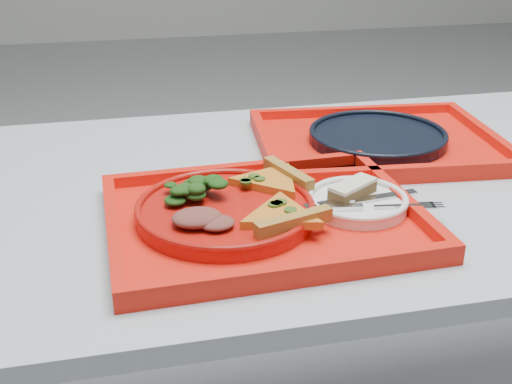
{
  "coord_description": "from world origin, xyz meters",
  "views": [
    {
      "loc": [
        -0.43,
        -0.96,
        1.19
      ],
      "look_at": [
        -0.24,
        -0.1,
        0.78
      ],
      "focal_mm": 45.0,
      "sensor_mm": 36.0,
      "label": 1
    }
  ],
  "objects_px": {
    "tray_main": "(264,221)",
    "dessert_bar": "(353,189)",
    "tray_far": "(377,145)",
    "dinner_plate": "(225,213)",
    "navy_plate": "(377,138)"
  },
  "relations": [
    {
      "from": "tray_main",
      "to": "dessert_bar",
      "type": "relative_size",
      "value": 5.24
    },
    {
      "from": "tray_main",
      "to": "tray_far",
      "type": "xyz_separation_m",
      "value": [
        0.28,
        0.26,
        0.0
      ]
    },
    {
      "from": "dessert_bar",
      "to": "dinner_plate",
      "type": "bearing_deg",
      "value": 148.46
    },
    {
      "from": "dinner_plate",
      "to": "navy_plate",
      "type": "bearing_deg",
      "value": 36.48
    },
    {
      "from": "tray_main",
      "to": "navy_plate",
      "type": "relative_size",
      "value": 1.73
    },
    {
      "from": "tray_main",
      "to": "dessert_bar",
      "type": "distance_m",
      "value": 0.15
    },
    {
      "from": "dessert_bar",
      "to": "tray_far",
      "type": "bearing_deg",
      "value": 27.49
    },
    {
      "from": "navy_plate",
      "to": "dessert_bar",
      "type": "bearing_deg",
      "value": -120.06
    },
    {
      "from": "dinner_plate",
      "to": "dessert_bar",
      "type": "bearing_deg",
      "value": 0.91
    },
    {
      "from": "tray_main",
      "to": "dinner_plate",
      "type": "bearing_deg",
      "value": 168.07
    },
    {
      "from": "tray_far",
      "to": "dessert_bar",
      "type": "relative_size",
      "value": 5.24
    },
    {
      "from": "tray_far",
      "to": "dinner_plate",
      "type": "height_order",
      "value": "dinner_plate"
    },
    {
      "from": "navy_plate",
      "to": "dessert_bar",
      "type": "xyz_separation_m",
      "value": [
        -0.14,
        -0.25,
        0.02
      ]
    },
    {
      "from": "tray_main",
      "to": "dessert_bar",
      "type": "xyz_separation_m",
      "value": [
        0.14,
        0.01,
        0.03
      ]
    },
    {
      "from": "tray_main",
      "to": "navy_plate",
      "type": "height_order",
      "value": "navy_plate"
    }
  ]
}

